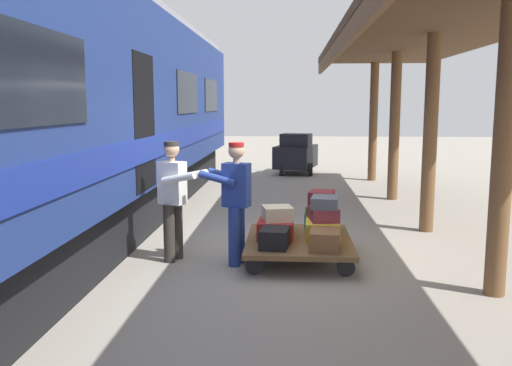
{
  "coord_description": "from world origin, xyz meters",
  "views": [
    {
      "loc": [
        -0.08,
        7.88,
        2.22
      ],
      "look_at": [
        0.37,
        0.59,
        1.15
      ],
      "focal_mm": 37.99,
      "sensor_mm": 36.0,
      "label": 1
    }
  ],
  "objects": [
    {
      "name": "suitcase_brown_leather",
      "position": [
        -0.56,
        0.8,
        0.43
      ],
      "size": [
        0.45,
        0.61,
        0.25
      ],
      "primitive_type": "cube",
      "rotation": [
        0.0,
        0.0,
        -0.11
      ],
      "color": "brown",
      "rests_on": "luggage_cart"
    },
    {
      "name": "suitcase_teal_softside",
      "position": [
        -0.56,
        -0.22,
        0.42
      ],
      "size": [
        0.49,
        0.5,
        0.22
      ],
      "primitive_type": "cube",
      "rotation": [
        0.0,
        0.0,
        0.04
      ],
      "color": "#1E666B",
      "rests_on": "luggage_cart"
    },
    {
      "name": "luggage_cart",
      "position": [
        -0.23,
        0.29,
        0.26
      ],
      "size": [
        1.49,
        1.87,
        0.31
      ],
      "color": "brown",
      "rests_on": "ground_plane"
    },
    {
      "name": "train_car",
      "position": [
        3.55,
        0.0,
        2.06
      ],
      "size": [
        3.02,
        19.34,
        4.0
      ],
      "color": "navy",
      "rests_on": "ground_plane"
    },
    {
      "name": "suitcase_red_plastic",
      "position": [
        0.11,
        0.29,
        0.44
      ],
      "size": [
        0.52,
        0.56,
        0.26
      ],
      "primitive_type": "cube",
      "rotation": [
        0.0,
        0.0,
        -0.03
      ],
      "color": "#AD231E",
      "rests_on": "luggage_cart"
    },
    {
      "name": "suitcase_burgundy_valise",
      "position": [
        -0.58,
        0.26,
        0.66
      ],
      "size": [
        0.43,
        0.49,
        0.19
      ],
      "primitive_type": "cube",
      "rotation": [
        0.0,
        0.0,
        0.12
      ],
      "color": "maroon",
      "rests_on": "suitcase_yellow_case"
    },
    {
      "name": "suitcase_yellow_case",
      "position": [
        -0.56,
        0.29,
        0.44
      ],
      "size": [
        0.5,
        0.59,
        0.26
      ],
      "primitive_type": "cube",
      "rotation": [
        0.0,
        0.0,
        -0.04
      ],
      "color": "gold",
      "rests_on": "luggage_cart"
    },
    {
      "name": "suitcase_olive_duffel",
      "position": [
        -0.54,
        -0.22,
        0.62
      ],
      "size": [
        0.45,
        0.58,
        0.18
      ],
      "primitive_type": "cube",
      "rotation": [
        0.0,
        0.0,
        -0.24
      ],
      "color": "brown",
      "rests_on": "suitcase_teal_softside"
    },
    {
      "name": "platform_canopy",
      "position": [
        -2.43,
        -0.0,
        3.27
      ],
      "size": [
        3.2,
        16.93,
        3.56
      ],
      "color": "brown",
      "rests_on": "ground_plane"
    },
    {
      "name": "porter_by_door",
      "position": [
        1.55,
        0.45,
        0.93
      ],
      "size": [
        0.74,
        0.59,
        1.7
      ],
      "color": "#332D28",
      "rests_on": "ground_plane"
    },
    {
      "name": "baggage_tug",
      "position": [
        -0.28,
        -9.46,
        0.63
      ],
      "size": [
        1.49,
        1.92,
        1.3
      ],
      "color": "black",
      "rests_on": "ground_plane"
    },
    {
      "name": "porter_in_overalls",
      "position": [
        0.66,
        0.58,
        0.93
      ],
      "size": [
        0.72,
        0.54,
        1.7
      ],
      "color": "navy",
      "rests_on": "ground_plane"
    },
    {
      "name": "suitcase_slate_roller",
      "position": [
        -0.59,
        0.24,
        0.83
      ],
      "size": [
        0.44,
        0.52,
        0.16
      ],
      "primitive_type": "cube",
      "rotation": [
        0.0,
        0.0,
        -0.14
      ],
      "color": "#4C515B",
      "rests_on": "suitcase_burgundy_valise"
    },
    {
      "name": "suitcase_tan_vintage",
      "position": [
        0.11,
        -0.22,
        0.45
      ],
      "size": [
        0.48,
        0.64,
        0.29
      ],
      "primitive_type": "cube",
      "rotation": [
        0.0,
        0.0,
        0.11
      ],
      "color": "tan",
      "rests_on": "luggage_cart"
    },
    {
      "name": "suitcase_cream_canvas",
      "position": [
        0.08,
        0.28,
        0.67
      ],
      "size": [
        0.48,
        0.47,
        0.2
      ],
      "primitive_type": "cube",
      "rotation": [
        0.0,
        0.0,
        0.22
      ],
      "color": "beige",
      "rests_on": "suitcase_red_plastic"
    },
    {
      "name": "suitcase_maroon_trunk",
      "position": [
        -0.57,
        -0.21,
        0.81
      ],
      "size": [
        0.43,
        0.48,
        0.21
      ],
      "primitive_type": "cube",
      "rotation": [
        0.0,
        0.0,
        -0.22
      ],
      "color": "maroon",
      "rests_on": "suitcase_olive_duffel"
    },
    {
      "name": "suitcase_black_hardshell",
      "position": [
        0.11,
        0.8,
        0.44
      ],
      "size": [
        0.42,
        0.52,
        0.26
      ],
      "primitive_type": "cube",
      "rotation": [
        0.0,
        0.0,
        -0.12
      ],
      "color": "black",
      "rests_on": "luggage_cart"
    },
    {
      "name": "ground_plane",
      "position": [
        0.0,
        0.0,
        0.0
      ],
      "size": [
        60.0,
        60.0,
        0.0
      ],
      "primitive_type": "plane",
      "color": "gray"
    }
  ]
}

